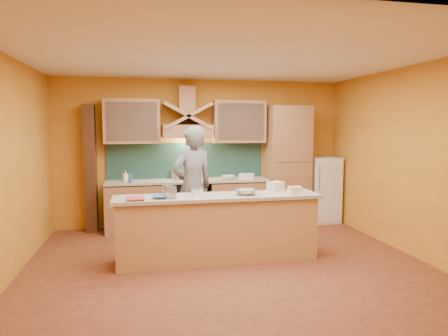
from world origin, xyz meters
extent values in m
cube|color=brown|center=(0.00, 0.00, 0.00)|extent=(5.50, 5.00, 0.01)
cube|color=white|center=(0.00, 0.00, 2.80)|extent=(5.50, 5.00, 0.01)
cube|color=orange|center=(0.00, 2.50, 1.40)|extent=(5.50, 0.02, 2.80)
cube|color=orange|center=(0.00, -2.50, 1.40)|extent=(5.50, 0.02, 2.80)
cube|color=orange|center=(-2.75, 0.00, 1.40)|extent=(0.02, 5.00, 2.80)
cube|color=orange|center=(2.75, 0.00, 1.40)|extent=(0.02, 5.00, 2.80)
cube|color=#A9744D|center=(-1.25, 2.20, 0.43)|extent=(1.10, 0.60, 0.86)
cube|color=#A9744D|center=(0.65, 2.20, 0.43)|extent=(1.10, 0.60, 0.86)
cube|color=#B3AA97|center=(-0.30, 2.20, 0.90)|extent=(3.00, 0.62, 0.04)
cube|color=black|center=(-0.30, 2.20, 0.45)|extent=(0.60, 0.58, 0.90)
cube|color=#1B3B36|center=(-0.30, 2.48, 1.25)|extent=(3.00, 0.03, 0.70)
cube|color=#A9744D|center=(-0.30, 2.25, 1.82)|extent=(0.92, 0.50, 0.24)
cube|color=#A9744D|center=(-0.30, 2.35, 2.40)|extent=(0.30, 0.30, 0.50)
cube|color=#A9744D|center=(-1.30, 2.33, 2.00)|extent=(1.00, 0.35, 0.80)
cube|color=#A9744D|center=(0.70, 2.33, 2.00)|extent=(1.00, 0.35, 0.80)
cube|color=#A9744D|center=(1.65, 2.20, 1.15)|extent=(0.80, 0.60, 2.30)
cube|color=white|center=(2.40, 2.20, 0.65)|extent=(0.58, 0.60, 1.30)
cube|color=#472816|center=(-2.05, 2.35, 1.15)|extent=(0.20, 0.30, 2.30)
cube|color=tan|center=(-0.10, 0.30, 0.44)|extent=(2.80, 0.55, 0.88)
cube|color=#B3AA97|center=(-0.10, 0.30, 0.92)|extent=(2.90, 0.62, 0.05)
imported|color=slate|center=(-0.36, 1.04, 0.96)|extent=(0.82, 0.69, 1.92)
cylinder|color=silver|center=(-0.42, 2.23, 0.98)|extent=(0.29, 0.29, 0.15)
cylinder|color=silver|center=(-0.18, 2.31, 0.97)|extent=(0.24, 0.24, 0.14)
imported|color=white|center=(-1.43, 2.25, 1.02)|extent=(0.11, 0.11, 0.20)
imported|color=#375599|center=(-1.34, 1.98, 1.03)|extent=(0.10, 0.10, 0.21)
imported|color=silver|center=(0.43, 2.07, 0.96)|extent=(0.25, 0.25, 0.08)
cube|color=silver|center=(0.81, 2.12, 0.97)|extent=(0.34, 0.31, 0.10)
imported|color=#AE3E3F|center=(-1.34, 0.17, 0.96)|extent=(0.24, 0.32, 0.03)
imported|color=#416990|center=(-1.00, 0.25, 0.98)|extent=(0.23, 0.29, 0.02)
cylinder|color=silver|center=(-0.76, 0.17, 1.03)|extent=(0.17, 0.17, 0.16)
cylinder|color=white|center=(-0.80, 0.33, 1.02)|extent=(0.16, 0.16, 0.15)
cube|color=white|center=(-0.39, 0.29, 1.00)|extent=(0.15, 0.15, 0.10)
imported|color=white|center=(0.30, 0.26, 0.98)|extent=(0.39, 0.39, 0.08)
cube|color=beige|center=(0.21, 0.29, 0.95)|extent=(0.27, 0.23, 0.02)
cube|color=beige|center=(0.82, 0.49, 1.02)|extent=(0.27, 0.25, 0.14)
cube|color=beige|center=(1.00, 0.16, 1.00)|extent=(0.18, 0.14, 0.11)
camera|label=1|loc=(-1.13, -5.16, 1.91)|focal=32.00mm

